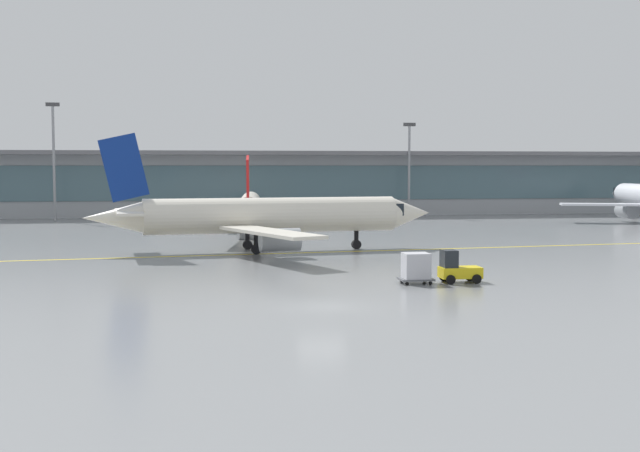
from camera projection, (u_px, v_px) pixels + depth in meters
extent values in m
plane|color=gray|center=(321.00, 307.00, 43.76)|extent=(400.00, 400.00, 0.00)
cube|color=yellow|center=(274.00, 254.00, 70.18)|extent=(109.36, 12.57, 0.01)
cube|color=#9EA3A8|center=(237.00, 185.00, 124.56)|extent=(215.33, 8.00, 9.00)
cube|color=slate|center=(239.00, 183.00, 120.50)|extent=(206.71, 0.16, 5.04)
cube|color=slate|center=(238.00, 153.00, 122.73)|extent=(223.94, 11.00, 0.60)
cylinder|color=silver|center=(250.00, 204.00, 102.63)|extent=(4.20, 18.85, 2.60)
cone|color=silver|center=(251.00, 201.00, 113.49)|extent=(2.73, 3.32, 2.47)
cube|color=black|center=(251.00, 199.00, 111.40)|extent=(2.22, 2.50, 0.91)
cone|color=silver|center=(248.00, 209.00, 91.26)|extent=(2.56, 4.33, 2.21)
cube|color=silver|center=(195.00, 211.00, 100.72)|extent=(10.86, 6.11, 0.21)
cylinder|color=#999EA3|center=(213.00, 216.00, 102.06)|extent=(1.83, 2.88, 1.60)
cube|color=silver|center=(304.00, 210.00, 101.60)|extent=(10.97, 4.46, 0.21)
cylinder|color=#999EA3|center=(286.00, 216.00, 102.65)|extent=(1.83, 2.88, 1.60)
cube|color=red|center=(248.00, 177.00, 91.83)|extent=(0.58, 3.51, 4.89)
cube|color=silver|center=(231.00, 205.00, 92.24)|extent=(3.96, 2.15, 0.18)
cube|color=silver|center=(265.00, 205.00, 92.49)|extent=(3.96, 2.15, 0.18)
cylinder|color=black|center=(251.00, 217.00, 109.29)|extent=(0.34, 0.34, 1.37)
cylinder|color=black|center=(251.00, 220.00, 109.31)|extent=(0.48, 0.72, 0.69)
cylinder|color=black|center=(235.00, 221.00, 101.14)|extent=(0.34, 0.34, 1.37)
cylinder|color=black|center=(235.00, 224.00, 101.16)|extent=(0.48, 0.72, 0.69)
cylinder|color=black|center=(264.00, 221.00, 101.37)|extent=(0.34, 0.34, 1.37)
cylinder|color=black|center=(264.00, 224.00, 101.40)|extent=(0.48, 0.72, 0.69)
cone|color=silver|center=(618.00, 194.00, 123.45)|extent=(3.18, 3.95, 3.04)
cube|color=black|center=(626.00, 191.00, 120.88)|extent=(2.60, 2.97, 1.12)
cube|color=silver|center=(613.00, 205.00, 107.39)|extent=(13.47, 6.98, 0.26)
cylinder|color=#999EA3|center=(627.00, 211.00, 109.15)|extent=(2.10, 3.46, 1.98)
cylinder|color=black|center=(635.00, 212.00, 118.30)|extent=(0.41, 0.41, 1.70)
cylinder|color=black|center=(635.00, 215.00, 118.33)|extent=(0.55, 0.87, 0.85)
cylinder|color=silver|center=(272.00, 215.00, 71.92)|extent=(22.23, 5.49, 3.06)
cone|color=silver|center=(410.00, 213.00, 75.26)|extent=(3.97, 3.30, 2.91)
cube|color=black|center=(385.00, 209.00, 74.60)|extent=(3.00, 2.68, 1.07)
cone|color=silver|center=(112.00, 218.00, 68.42)|extent=(5.15, 3.13, 2.60)
cube|color=silver|center=(237.00, 220.00, 79.05)|extent=(4.96, 12.90, 0.25)
cylinder|color=#999EA3|center=(256.00, 230.00, 77.04)|extent=(3.43, 2.24, 1.89)
cube|color=silver|center=(270.00, 232.00, 63.97)|extent=(7.47, 12.74, 0.25)
cylinder|color=#999EA3|center=(280.00, 240.00, 66.81)|extent=(3.43, 2.24, 1.89)
cube|color=navy|center=(124.00, 168.00, 68.37)|extent=(4.14, 0.78, 5.76)
cube|color=silver|center=(128.00, 211.00, 70.90)|extent=(2.65, 4.71, 0.22)
cube|color=silver|center=(130.00, 213.00, 66.57)|extent=(2.65, 4.71, 0.22)
cylinder|color=black|center=(356.00, 240.00, 74.10)|extent=(0.40, 0.40, 1.62)
cylinder|color=black|center=(356.00, 244.00, 74.13)|extent=(0.86, 0.58, 0.81)
cylinder|color=black|center=(247.00, 240.00, 73.61)|extent=(0.40, 0.40, 1.62)
cylinder|color=black|center=(247.00, 245.00, 73.64)|extent=(0.86, 0.58, 0.81)
cylinder|color=black|center=(256.00, 245.00, 69.63)|extent=(0.40, 0.40, 1.62)
cylinder|color=black|center=(256.00, 249.00, 69.66)|extent=(0.86, 0.58, 0.81)
cube|color=yellow|center=(460.00, 272.00, 52.74)|extent=(2.60, 1.40, 0.70)
cube|color=#1E2328|center=(449.00, 259.00, 52.56)|extent=(0.90, 1.24, 1.10)
cylinder|color=black|center=(469.00, 276.00, 53.58)|extent=(0.60, 0.22, 0.60)
cylinder|color=black|center=(477.00, 279.00, 52.20)|extent=(0.60, 0.22, 0.60)
cylinder|color=black|center=(444.00, 277.00, 53.33)|extent=(0.60, 0.22, 0.60)
cylinder|color=black|center=(451.00, 280.00, 51.95)|extent=(0.60, 0.22, 0.60)
cube|color=#595B60|center=(416.00, 279.00, 52.33)|extent=(2.10, 1.60, 0.12)
cube|color=silver|center=(416.00, 266.00, 52.27)|extent=(1.60, 1.50, 1.60)
cylinder|color=black|center=(424.00, 280.00, 53.14)|extent=(0.22, 0.10, 0.22)
cylinder|color=black|center=(430.00, 283.00, 51.76)|extent=(0.22, 0.10, 0.22)
cylinder|color=black|center=(402.00, 280.00, 52.92)|extent=(0.22, 0.10, 0.22)
cylinder|color=black|center=(407.00, 284.00, 51.54)|extent=(0.22, 0.10, 0.22)
cylinder|color=gray|center=(54.00, 164.00, 111.74)|extent=(0.36, 0.36, 15.43)
cube|color=#3F3F42|center=(53.00, 104.00, 111.17)|extent=(1.80, 0.30, 0.50)
cylinder|color=gray|center=(409.00, 172.00, 121.01)|extent=(0.36, 0.36, 13.20)
cube|color=#3F3F42|center=(409.00, 125.00, 120.51)|extent=(1.80, 0.30, 0.50)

